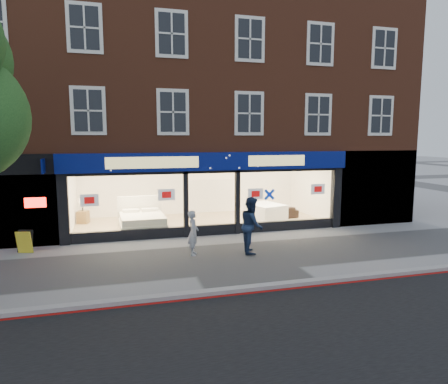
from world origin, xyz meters
name	(u,v)px	position (x,y,z in m)	size (l,w,h in m)	color
ground	(234,256)	(0.00, 0.00, 0.00)	(120.00, 120.00, 0.00)	gray
kerb_line	(270,291)	(0.00, -3.10, 0.01)	(60.00, 0.10, 0.01)	#8C0A07
kerb_stone	(267,286)	(0.00, -2.90, 0.06)	(60.00, 0.25, 0.12)	gray
showroom_floor	(201,223)	(0.00, 5.25, 0.05)	(11.00, 4.50, 0.10)	tan
building	(192,78)	(-0.02, 6.93, 6.67)	(19.00, 8.26, 10.30)	brown
display_bed	(142,221)	(-2.66, 4.34, 0.45)	(1.91, 2.29, 1.26)	white
bedside_table	(83,217)	(-5.10, 6.26, 0.38)	(0.45, 0.45, 0.55)	brown
mattress_stack	(265,211)	(3.10, 5.20, 0.44)	(1.78, 2.02, 0.67)	white
sofa	(279,213)	(3.70, 4.97, 0.36)	(1.80, 0.70, 0.53)	black
a_board	(25,242)	(-6.67, 2.26, 0.39)	(0.50, 0.32, 0.77)	yellow
pedestrian_grey	(193,233)	(-1.25, 0.56, 0.75)	(0.54, 0.36, 1.49)	#A5A7AD
pedestrian_blue	(252,225)	(0.70, 0.30, 0.95)	(0.92, 0.72, 1.90)	#182643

